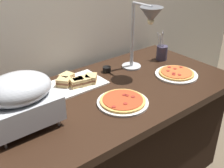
% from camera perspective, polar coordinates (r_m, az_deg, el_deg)
% --- Properties ---
extents(back_wall, '(4.40, 0.04, 2.40)m').
position_cam_1_polar(back_wall, '(1.93, -12.67, 14.72)').
color(back_wall, beige).
rests_on(back_wall, ground_plane).
extents(buffet_table, '(1.90, 0.84, 0.76)m').
position_cam_1_polar(buffet_table, '(1.90, -3.00, -12.50)').
color(buffet_table, black).
rests_on(buffet_table, ground_plane).
extents(chafing_dish, '(0.34, 0.28, 0.29)m').
position_cam_1_polar(chafing_dish, '(1.43, -18.18, -2.82)').
color(chafing_dish, '#B7BABF').
rests_on(chafing_dish, buffet_table).
extents(heat_lamp, '(0.15, 0.31, 0.48)m').
position_cam_1_polar(heat_lamp, '(1.87, 7.18, 12.45)').
color(heat_lamp, '#B7BABF').
rests_on(heat_lamp, buffet_table).
extents(pizza_plate_front, '(0.30, 0.30, 0.03)m').
position_cam_1_polar(pizza_plate_front, '(1.62, 2.20, -3.55)').
color(pizza_plate_front, white).
rests_on(pizza_plate_front, buffet_table).
extents(pizza_plate_center, '(0.29, 0.29, 0.03)m').
position_cam_1_polar(pizza_plate_center, '(2.00, 12.95, 2.06)').
color(pizza_plate_center, white).
rests_on(pizza_plate_center, buffet_table).
extents(sandwich_platter, '(0.34, 0.26, 0.06)m').
position_cam_1_polar(sandwich_platter, '(1.83, -7.17, 0.54)').
color(sandwich_platter, white).
rests_on(sandwich_platter, buffet_table).
extents(sauce_cup_near, '(0.06, 0.06, 0.04)m').
position_cam_1_polar(sauce_cup_near, '(2.00, -1.07, 3.04)').
color(sauce_cup_near, black).
rests_on(sauce_cup_near, buffet_table).
extents(sauce_cup_far, '(0.06, 0.06, 0.04)m').
position_cam_1_polar(sauce_cup_far, '(1.76, -18.82, -2.08)').
color(sauce_cup_far, black).
rests_on(sauce_cup_far, buffet_table).
extents(utensil_holder, '(0.08, 0.08, 0.23)m').
position_cam_1_polar(utensil_holder, '(2.22, 10.09, 6.39)').
color(utensil_holder, '#383347').
rests_on(utensil_holder, buffet_table).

